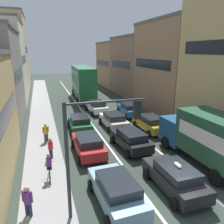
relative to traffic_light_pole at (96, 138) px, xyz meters
name	(u,v)px	position (x,y,z in m)	size (l,w,h in m)	color
ground_plane	(184,201)	(4.45, -0.49, -3.82)	(140.00, 140.00, 0.00)	#303C34
sidewalk_left	(41,112)	(-2.25, 19.51, -3.75)	(2.60, 64.00, 0.14)	#959595
lane_stripe_left	(81,109)	(2.75, 19.51, -3.81)	(0.16, 60.00, 0.01)	silver
lane_stripe_right	(106,107)	(6.15, 19.51, -3.81)	(0.16, 60.00, 0.01)	silver
building_row_right	(162,63)	(14.35, 19.48, 1.91)	(7.20, 43.90, 14.30)	#9E7556
traffic_light_pole	(96,138)	(0.00, 0.00, 0.00)	(3.58, 0.38, 5.50)	#2D2D33
removalist_box_truck	(207,136)	(8.15, 2.49, -1.84)	(2.79, 7.74, 3.58)	navy
taxi_centre_lane_front	(175,177)	(4.52, 0.51, -3.02)	(2.09, 4.31, 1.66)	black
sedan_left_lane_front	(117,190)	(1.09, 0.36, -3.02)	(2.20, 4.37, 1.49)	#759EB7
sedan_centre_lane_second	(131,139)	(4.29, 6.27, -3.02)	(2.30, 4.41, 1.49)	black
wagon_left_lane_second	(88,144)	(0.94, 6.31, -3.02)	(2.08, 4.31, 1.49)	#A51E1E
hatchback_centre_lane_third	(114,120)	(4.59, 11.43, -3.02)	(2.15, 4.35, 1.49)	beige
sedan_left_lane_third	(80,123)	(1.23, 11.60, -3.02)	(2.15, 4.34, 1.49)	#19592D
coupe_centre_lane_fourth	(97,106)	(4.33, 17.37, -3.02)	(2.24, 4.39, 1.49)	silver
sedan_right_lane_behind_truck	(151,123)	(7.66, 9.43, -3.02)	(2.17, 4.35, 1.49)	#B29319
wagon_right_lane_far	(129,109)	(7.74, 14.96, -3.02)	(2.21, 4.37, 1.49)	#194C8C
bus_mid_queue_primary	(83,81)	(4.32, 25.96, -0.99)	(3.17, 10.61, 5.06)	#1E6033
cyclist_on_sidewalk	(49,167)	(-1.97, 3.58, -2.97)	(0.50, 1.73, 1.72)	black
pedestrian_near_kerb	(28,200)	(-3.05, 0.66, -2.87)	(0.48, 0.34, 1.66)	#262D47
pedestrian_mid_sidewalk	(51,148)	(-1.76, 6.17, -2.87)	(0.34, 0.49, 1.66)	#262D47
pedestrian_far_sidewalk	(46,132)	(-1.97, 9.48, -2.87)	(0.51, 0.34, 1.66)	#262D47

